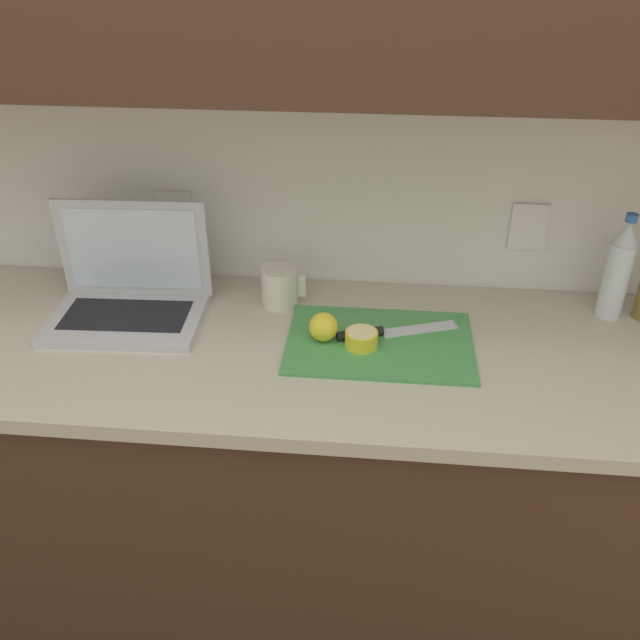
{
  "coord_description": "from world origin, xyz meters",
  "views": [
    {
      "loc": [
        0.26,
        -1.28,
        1.75
      ],
      "look_at": [
        0.14,
        -0.01,
        0.97
      ],
      "focal_mm": 38.0,
      "sensor_mm": 36.0,
      "label": 1
    }
  ],
  "objects": [
    {
      "name": "ground_plane",
      "position": [
        0.0,
        0.0,
        0.0
      ],
      "size": [
        12.0,
        12.0,
        0.0
      ],
      "primitive_type": "plane",
      "color": "brown",
      "rests_on": "ground"
    },
    {
      "name": "wall_back",
      "position": [
        0.0,
        0.25,
        1.56
      ],
      "size": [
        5.2,
        0.38,
        2.6
      ],
      "color": "white",
      "rests_on": "ground_plane"
    },
    {
      "name": "counter_unit",
      "position": [
        -0.02,
        0.0,
        0.46
      ],
      "size": [
        2.17,
        0.64,
        0.89
      ],
      "color": "#472D1E",
      "rests_on": "ground_plane"
    },
    {
      "name": "laptop",
      "position": [
        -0.34,
        0.11,
        0.95
      ],
      "size": [
        0.38,
        0.27,
        0.27
      ],
      "rotation": [
        0.0,
        0.0,
        0.04
      ],
      "color": "silver",
      "rests_on": "counter_unit"
    },
    {
      "name": "cutting_board",
      "position": [
        0.27,
        0.02,
        0.89
      ],
      "size": [
        0.43,
        0.29,
        0.01
      ],
      "primitive_type": "cube",
      "color": "#4C9E51",
      "rests_on": "counter_unit"
    },
    {
      "name": "knife",
      "position": [
        0.26,
        0.05,
        0.91
      ],
      "size": [
        0.29,
        0.12,
        0.02
      ],
      "rotation": [
        0.0,
        0.0,
        0.33
      ],
      "color": "silver",
      "rests_on": "cutting_board"
    },
    {
      "name": "lemon_half_cut",
      "position": [
        0.23,
        0.0,
        0.92
      ],
      "size": [
        0.07,
        0.07,
        0.04
      ],
      "color": "yellow",
      "rests_on": "cutting_board"
    },
    {
      "name": "lemon_whole_beside",
      "position": [
        0.14,
        0.02,
        0.93
      ],
      "size": [
        0.07,
        0.07,
        0.07
      ],
      "color": "yellow",
      "rests_on": "cutting_board"
    },
    {
      "name": "bottle_green_soda",
      "position": [
        0.83,
        0.21,
        1.01
      ],
      "size": [
        0.06,
        0.06,
        0.27
      ],
      "color": "silver",
      "rests_on": "counter_unit"
    },
    {
      "name": "measuring_cup",
      "position": [
        0.02,
        0.18,
        0.94
      ],
      "size": [
        0.11,
        0.09,
        0.1
      ],
      "color": "silver",
      "rests_on": "counter_unit"
    }
  ]
}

